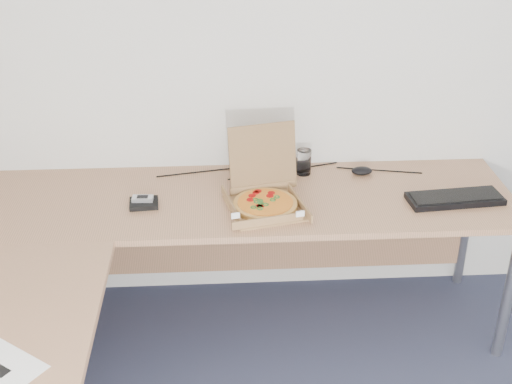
{
  "coord_description": "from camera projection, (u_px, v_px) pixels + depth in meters",
  "views": [
    {
      "loc": [
        -0.6,
        -1.38,
        2.24
      ],
      "look_at": [
        -0.45,
        1.28,
        0.82
      ],
      "focal_mm": 48.18,
      "sensor_mm": 36.0,
      "label": 1
    }
  ],
  "objects": [
    {
      "name": "wallet",
      "position": [
        144.0,
        203.0,
        3.09
      ],
      "size": [
        0.14,
        0.12,
        0.02
      ],
      "primitive_type": "cube",
      "rotation": [
        0.0,
        0.0,
        0.08
      ],
      "color": "black",
      "rests_on": "desk"
    },
    {
      "name": "mouse",
      "position": [
        362.0,
        171.0,
        3.37
      ],
      "size": [
        0.12,
        0.09,
        0.04
      ],
      "primitive_type": "ellipsoid",
      "rotation": [
        0.0,
        0.0,
        -0.22
      ],
      "color": "black",
      "rests_on": "desk"
    },
    {
      "name": "cable_bundle",
      "position": [
        284.0,
        171.0,
        3.41
      ],
      "size": [
        0.63,
        0.13,
        0.01
      ],
      "primitive_type": null,
      "rotation": [
        0.0,
        0.0,
        0.14
      ],
      "color": "black",
      "rests_on": "desk"
    },
    {
      "name": "dome_speaker",
      "position": [
        299.0,
        163.0,
        3.41
      ],
      "size": [
        0.08,
        0.08,
        0.07
      ],
      "primitive_type": "ellipsoid",
      "color": "black",
      "rests_on": "desk"
    },
    {
      "name": "desk",
      "position": [
        169.0,
        256.0,
        2.79
      ],
      "size": [
        2.5,
        2.2,
        0.73
      ],
      "color": "#AE7B56",
      "rests_on": "ground"
    },
    {
      "name": "phone",
      "position": [
        143.0,
        199.0,
        3.09
      ],
      "size": [
        0.1,
        0.05,
        0.02
      ],
      "primitive_type": "cube",
      "rotation": [
        0.0,
        0.0,
        -0.04
      ],
      "color": "#B2B5BA",
      "rests_on": "wallet"
    },
    {
      "name": "keyboard",
      "position": [
        455.0,
        199.0,
        3.13
      ],
      "size": [
        0.44,
        0.19,
        0.03
      ],
      "primitive_type": "cube",
      "rotation": [
        0.0,
        0.0,
        0.09
      ],
      "color": "black",
      "rests_on": "desk"
    },
    {
      "name": "room_shell",
      "position": [
        465.0,
        275.0,
        1.71
      ],
      "size": [
        3.5,
        3.5,
        2.5
      ],
      "primitive_type": null,
      "color": "silver",
      "rests_on": "ground"
    },
    {
      "name": "drinking_glass",
      "position": [
        304.0,
        162.0,
        3.36
      ],
      "size": [
        0.07,
        0.07,
        0.13
      ],
      "primitive_type": "cylinder",
      "color": "white",
      "rests_on": "desk"
    },
    {
      "name": "pizza_box",
      "position": [
        265.0,
        199.0,
        3.07
      ],
      "size": [
        0.32,
        0.37,
        0.32
      ],
      "rotation": [
        0.0,
        0.0,
        0.23
      ],
      "color": "#9B7246",
      "rests_on": "desk"
    }
  ]
}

